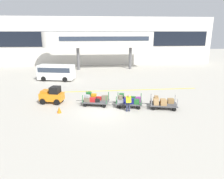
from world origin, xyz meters
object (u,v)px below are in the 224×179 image
object	(u,v)px
baggage_tug	(52,95)
baggage_cart_lead	(95,99)
baggage_handler	(128,102)
baggage_cart_tail	(162,103)
baggage_cart_middle	(128,101)
shuttle_van	(56,71)
safety_cone_near	(59,110)

from	to	relation	value
baggage_tug	baggage_cart_lead	distance (m)	4.04
baggage_cart_lead	baggage_handler	bearing A→B (deg)	-35.42
baggage_cart_tail	baggage_handler	distance (m)	3.17
baggage_cart_middle	baggage_handler	xyz separation A→B (m)	(-0.23, -1.22, 0.31)
baggage_cart_lead	baggage_cart_tail	bearing A→B (deg)	-13.59
baggage_tug	shuttle_van	xyz separation A→B (m)	(-1.10, 9.61, 0.48)
baggage_cart_lead	baggage_cart_middle	world-z (taller)	baggage_cart_lead
baggage_cart_middle	safety_cone_near	world-z (taller)	baggage_cart_middle
baggage_tug	baggage_cart_tail	xyz separation A→B (m)	(9.80, -2.32, -0.24)
baggage_cart_tail	baggage_cart_middle	bearing A→B (deg)	166.90
baggage_handler	safety_cone_near	world-z (taller)	baggage_handler
baggage_cart_lead	baggage_cart_tail	distance (m)	6.04
baggage_cart_tail	baggage_handler	xyz separation A→B (m)	(-3.10, -0.55, 0.36)
baggage_tug	baggage_cart_middle	distance (m)	7.12
baggage_cart_lead	baggage_cart_middle	bearing A→B (deg)	-14.07
baggage_cart_tail	shuttle_van	xyz separation A→B (m)	(-10.90, 11.93, 0.73)
baggage_cart_lead	safety_cone_near	xyz separation A→B (m)	(-2.94, -1.69, -0.27)
shuttle_van	safety_cone_near	bearing A→B (deg)	-80.32
baggage_cart_lead	shuttle_van	world-z (taller)	shuttle_van
baggage_handler	baggage_cart_tail	bearing A→B (deg)	10.04
baggage_cart_middle	baggage_cart_lead	bearing A→B (deg)	165.93
baggage_cart_middle	safety_cone_near	size ratio (longest dim) A/B	5.61
shuttle_van	baggage_handler	bearing A→B (deg)	-58.02
baggage_tug	safety_cone_near	distance (m)	2.82
baggage_cart_lead	baggage_handler	world-z (taller)	baggage_handler
safety_cone_near	shuttle_van	bearing A→B (deg)	99.68
baggage_tug	baggage_cart_middle	size ratio (longest dim) A/B	0.75
baggage_cart_tail	shuttle_van	world-z (taller)	shuttle_van
baggage_cart_middle	baggage_cart_tail	xyz separation A→B (m)	(2.87, -0.67, -0.04)
shuttle_van	safety_cone_near	xyz separation A→B (m)	(2.08, -12.20, -0.96)
baggage_cart_tail	safety_cone_near	xyz separation A→B (m)	(-8.82, -0.27, -0.23)
baggage_tug	baggage_cart_middle	world-z (taller)	baggage_tug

